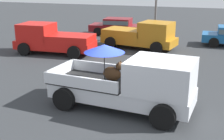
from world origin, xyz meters
name	(u,v)px	position (x,y,z in m)	size (l,w,h in m)	color
ground_plane	(121,107)	(0.00, 0.00, 0.00)	(80.00, 80.00, 0.00)	#2D3033
pickup_truck_main	(133,83)	(0.44, -0.02, 0.98)	(5.18, 2.56, 2.21)	black
pickup_truck_red	(142,35)	(-1.54, 9.34, 0.87)	(5.04, 2.81, 1.80)	black
pickup_truck_far	(52,39)	(-6.42, 6.34, 0.87)	(4.91, 2.42, 1.80)	black
parked_sedan_far	(117,25)	(-4.65, 13.68, 0.74)	(4.42, 2.22, 1.33)	black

